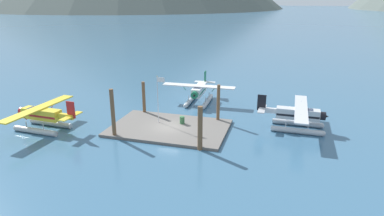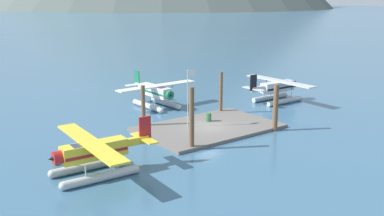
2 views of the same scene
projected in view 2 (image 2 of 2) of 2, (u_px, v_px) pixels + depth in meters
ground_plane at (208, 129)px, 43.68m from camera, size 1200.00×1200.00×0.00m
dock_platform at (208, 128)px, 43.65m from camera, size 13.41×8.75×0.30m
piling_near_left at (192, 119)px, 37.10m from camera, size 0.44×0.44×5.48m
piling_near_right at (276, 108)px, 42.57m from camera, size 0.50×0.50×4.60m
piling_far_left at (143, 107)px, 43.47m from camera, size 0.42×0.42×4.34m
piling_far_right at (221, 93)px, 49.04m from camera, size 0.39×0.39×4.71m
flagpole at (189, 91)px, 42.62m from camera, size 0.95×0.10×5.73m
fuel_drum at (209, 117)px, 45.23m from camera, size 0.62×0.62×0.88m
mooring_buoy at (56, 161)px, 34.28m from camera, size 0.61×0.61×0.61m
seaplane_yellow_port_aft at (94, 155)px, 31.90m from camera, size 7.98×10.46×3.84m
seaplane_white_bow_centre at (156, 94)px, 52.04m from camera, size 10.44×7.98×3.84m
seaplane_silver_stbd_fwd at (278, 89)px, 54.71m from camera, size 7.98×10.42×3.84m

